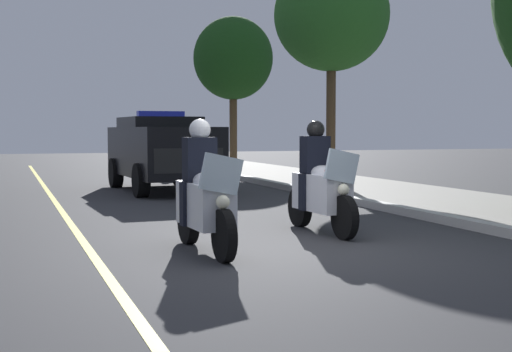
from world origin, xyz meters
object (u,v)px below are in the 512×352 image
(cyclist_background, at_px, (175,151))
(tree_behind_suv, at_px, (233,59))
(police_motorcycle_lead_right, at_px, (321,187))
(tree_far_back, at_px, (332,15))
(police_motorcycle_lead_left, at_px, (204,198))
(police_suv, at_px, (162,150))

(cyclist_background, height_order, tree_behind_suv, tree_behind_suv)
(police_motorcycle_lead_right, relative_size, tree_far_back, 0.34)
(police_motorcycle_lead_left, xyz_separation_m, police_motorcycle_lead_right, (-1.10, 2.14, 0.00))
(cyclist_background, relative_size, tree_far_back, 0.28)
(cyclist_background, height_order, tree_far_back, tree_far_back)
(police_suv, xyz_separation_m, cyclist_background, (-5.74, 1.67, -0.22))
(police_motorcycle_lead_right, bearing_deg, police_motorcycle_lead_left, -62.88)
(police_motorcycle_lead_left, height_order, tree_far_back, tree_far_back)
(police_motorcycle_lead_left, bearing_deg, police_motorcycle_lead_right, 117.12)
(tree_far_back, bearing_deg, police_motorcycle_lead_right, -26.37)
(police_motorcycle_lead_right, height_order, police_suv, police_suv)
(cyclist_background, distance_m, tree_behind_suv, 4.81)
(cyclist_background, bearing_deg, tree_far_back, 30.16)
(police_motorcycle_lead_left, xyz_separation_m, police_suv, (-9.25, 1.40, 0.37))
(tree_far_back, bearing_deg, cyclist_background, -149.84)
(cyclist_background, xyz_separation_m, tree_behind_suv, (-2.03, 2.73, 3.40))
(police_motorcycle_lead_right, xyz_separation_m, tree_far_back, (-8.36, 4.15, 4.06))
(police_motorcycle_lead_left, relative_size, tree_behind_suv, 0.37)
(police_suv, relative_size, tree_far_back, 0.80)
(tree_far_back, xyz_separation_m, tree_behind_suv, (-7.55, -0.48, -0.52))
(police_suv, bearing_deg, tree_far_back, 92.52)
(police_motorcycle_lead_left, relative_size, cyclist_background, 1.22)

